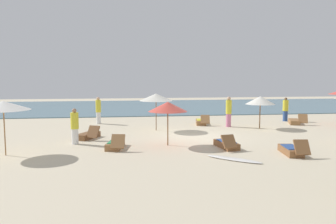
{
  "coord_description": "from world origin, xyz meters",
  "views": [
    {
      "loc": [
        -3.81,
        -17.16,
        3.24
      ],
      "look_at": [
        -1.24,
        2.16,
        1.1
      ],
      "focal_mm": 36.44,
      "sensor_mm": 36.0,
      "label": 1
    }
  ],
  "objects_px": {
    "lounger_5": "(115,144)",
    "person_1": "(285,109)",
    "lounger_1": "(227,144)",
    "lounger_4": "(295,121)",
    "lounger_3": "(201,122)",
    "person_3": "(98,110)",
    "person_2": "(75,126)",
    "umbrella_3": "(260,100)",
    "umbrella_2": "(168,107)",
    "person_0": "(229,112)",
    "umbrella_0": "(156,97)",
    "umbrella_1": "(3,106)",
    "lounger_2": "(88,135)",
    "lounger_0": "(292,150)",
    "surfboard": "(234,159)"
  },
  "relations": [
    {
      "from": "lounger_3",
      "to": "person_0",
      "type": "relative_size",
      "value": 0.94
    },
    {
      "from": "umbrella_3",
      "to": "person_2",
      "type": "distance_m",
      "value": 11.01
    },
    {
      "from": "lounger_5",
      "to": "person_2",
      "type": "relative_size",
      "value": 1.04
    },
    {
      "from": "lounger_2",
      "to": "person_3",
      "type": "relative_size",
      "value": 0.98
    },
    {
      "from": "lounger_2",
      "to": "surfboard",
      "type": "xyz_separation_m",
      "value": [
        5.94,
        -5.21,
        -0.14
      ]
    },
    {
      "from": "lounger_3",
      "to": "person_1",
      "type": "distance_m",
      "value": 6.3
    },
    {
      "from": "lounger_5",
      "to": "person_1",
      "type": "bearing_deg",
      "value": 32.61
    },
    {
      "from": "lounger_0",
      "to": "lounger_5",
      "type": "relative_size",
      "value": 1.0
    },
    {
      "from": "person_1",
      "to": "person_2",
      "type": "relative_size",
      "value": 0.99
    },
    {
      "from": "umbrella_3",
      "to": "person_0",
      "type": "xyz_separation_m",
      "value": [
        -1.68,
        0.87,
        -0.75
      ]
    },
    {
      "from": "lounger_1",
      "to": "person_1",
      "type": "bearing_deg",
      "value": 50.01
    },
    {
      "from": "lounger_5",
      "to": "person_3",
      "type": "bearing_deg",
      "value": 99.12
    },
    {
      "from": "umbrella_0",
      "to": "person_1",
      "type": "bearing_deg",
      "value": 16.66
    },
    {
      "from": "umbrella_2",
      "to": "umbrella_0",
      "type": "bearing_deg",
      "value": 91.56
    },
    {
      "from": "lounger_0",
      "to": "person_3",
      "type": "xyz_separation_m",
      "value": [
        -8.42,
        9.98,
        0.72
      ]
    },
    {
      "from": "lounger_4",
      "to": "surfboard",
      "type": "xyz_separation_m",
      "value": [
        -7.08,
        -8.71,
        -0.14
      ]
    },
    {
      "from": "umbrella_0",
      "to": "lounger_1",
      "type": "height_order",
      "value": "umbrella_0"
    },
    {
      "from": "umbrella_3",
      "to": "lounger_4",
      "type": "bearing_deg",
      "value": 25.41
    },
    {
      "from": "umbrella_1",
      "to": "lounger_5",
      "type": "xyz_separation_m",
      "value": [
        4.37,
        0.74,
        -1.84
      ]
    },
    {
      "from": "umbrella_2",
      "to": "lounger_2",
      "type": "xyz_separation_m",
      "value": [
        -3.79,
        2.17,
        -1.62
      ]
    },
    {
      "from": "umbrella_2",
      "to": "person_0",
      "type": "distance_m",
      "value": 6.85
    },
    {
      "from": "lounger_3",
      "to": "lounger_4",
      "type": "distance_m",
      "value": 6.21
    },
    {
      "from": "lounger_1",
      "to": "lounger_3",
      "type": "relative_size",
      "value": 0.99
    },
    {
      "from": "umbrella_3",
      "to": "lounger_2",
      "type": "relative_size",
      "value": 1.13
    },
    {
      "from": "lounger_3",
      "to": "surfboard",
      "type": "bearing_deg",
      "value": -95.5
    },
    {
      "from": "umbrella_3",
      "to": "lounger_3",
      "type": "distance_m",
      "value": 4.06
    },
    {
      "from": "umbrella_2",
      "to": "person_3",
      "type": "xyz_separation_m",
      "value": [
        -3.64,
        7.52,
        -0.89
      ]
    },
    {
      "from": "umbrella_3",
      "to": "person_1",
      "type": "height_order",
      "value": "umbrella_3"
    },
    {
      "from": "umbrella_2",
      "to": "lounger_3",
      "type": "height_order",
      "value": "umbrella_2"
    },
    {
      "from": "lounger_1",
      "to": "lounger_3",
      "type": "height_order",
      "value": "lounger_1"
    },
    {
      "from": "umbrella_2",
      "to": "umbrella_3",
      "type": "relative_size",
      "value": 1.03
    },
    {
      "from": "lounger_1",
      "to": "umbrella_3",
      "type": "bearing_deg",
      "value": 54.57
    },
    {
      "from": "lounger_1",
      "to": "person_3",
      "type": "bearing_deg",
      "value": 126.01
    },
    {
      "from": "lounger_0",
      "to": "lounger_5",
      "type": "bearing_deg",
      "value": 163.54
    },
    {
      "from": "lounger_0",
      "to": "lounger_5",
      "type": "xyz_separation_m",
      "value": [
        -7.16,
        2.11,
        0.0
      ]
    },
    {
      "from": "person_0",
      "to": "umbrella_1",
      "type": "bearing_deg",
      "value": -151.26
    },
    {
      "from": "lounger_2",
      "to": "lounger_4",
      "type": "relative_size",
      "value": 0.98
    },
    {
      "from": "lounger_0",
      "to": "lounger_3",
      "type": "distance_m",
      "value": 8.93
    },
    {
      "from": "person_2",
      "to": "person_3",
      "type": "bearing_deg",
      "value": 84.6
    },
    {
      "from": "person_2",
      "to": "lounger_0",
      "type": "bearing_deg",
      "value": -20.12
    },
    {
      "from": "lounger_1",
      "to": "lounger_4",
      "type": "distance_m",
      "value": 9.42
    },
    {
      "from": "lounger_2",
      "to": "umbrella_3",
      "type": "bearing_deg",
      "value": 11.61
    },
    {
      "from": "surfboard",
      "to": "lounger_0",
      "type": "bearing_deg",
      "value": 12.47
    },
    {
      "from": "umbrella_2",
      "to": "person_2",
      "type": "height_order",
      "value": "umbrella_2"
    },
    {
      "from": "lounger_3",
      "to": "person_3",
      "type": "bearing_deg",
      "value": 169.67
    },
    {
      "from": "lounger_4",
      "to": "umbrella_0",
      "type": "bearing_deg",
      "value": -171.68
    },
    {
      "from": "lounger_5",
      "to": "lounger_1",
      "type": "bearing_deg",
      "value": -7.0
    },
    {
      "from": "surfboard",
      "to": "umbrella_1",
      "type": "bearing_deg",
      "value": 167.57
    },
    {
      "from": "lounger_2",
      "to": "lounger_5",
      "type": "height_order",
      "value": "lounger_2"
    },
    {
      "from": "umbrella_3",
      "to": "lounger_5",
      "type": "distance_m",
      "value": 9.82
    }
  ]
}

